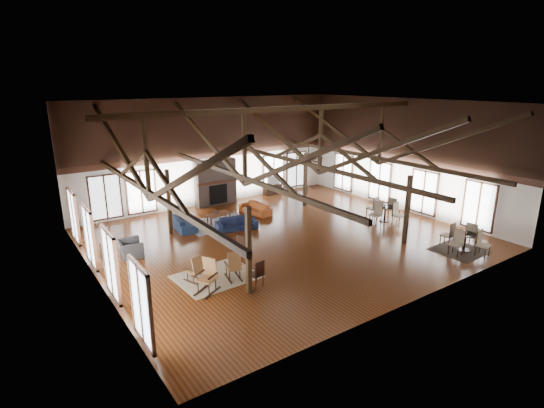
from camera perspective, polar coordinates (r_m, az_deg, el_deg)
floor at (r=19.34m, az=1.62°, el=-4.60°), size 16.00×16.00×0.00m
ceiling at (r=18.08m, az=1.78°, el=13.45°), size 16.00×14.00×0.02m
wall_back at (r=24.38m, az=-8.12°, el=6.96°), size 16.00×0.02×6.00m
wall_front at (r=13.66m, az=19.29°, el=-1.27°), size 16.00×0.02×6.00m
wall_left at (r=15.32m, az=-23.25°, el=0.17°), size 0.02×14.00×6.00m
wall_right at (r=24.00m, az=17.41°, el=6.23°), size 0.02×14.00×6.00m
roof_truss at (r=18.29m, az=1.72°, el=7.27°), size 15.60×14.07×3.14m
post_grid at (r=18.85m, az=1.66°, el=-0.27°), size 8.16×7.16×3.05m
fireplace at (r=24.42m, az=-7.61°, el=2.91°), size 2.50×0.69×2.60m
ceiling_fan at (r=17.86m, az=4.92°, el=6.03°), size 1.60×1.60×0.75m
sofa_navy_front at (r=20.43m, az=-4.78°, el=-2.63°), size 2.10×1.20×0.58m
sofa_navy_left at (r=20.89m, az=-11.87°, el=-2.46°), size 2.14×0.98×0.61m
sofa_orange at (r=22.76m, az=-2.26°, el=-0.58°), size 2.04×1.03×0.57m
coffee_table at (r=21.42m, az=-7.23°, el=-1.43°), size 1.34×0.87×0.47m
vase at (r=21.40m, az=-7.49°, el=-1.04°), size 0.21×0.21×0.19m
armchair at (r=18.21m, az=-18.53°, el=-5.71°), size 1.15×1.03×0.68m
side_table_lamp at (r=18.35m, az=-21.44°, el=-5.59°), size 0.43×0.43×1.09m
rocking_chair_a at (r=15.41m, az=-10.23°, el=-8.71°), size 0.61×0.84×0.97m
rocking_chair_b at (r=15.38m, az=-5.16°, el=-8.34°), size 0.60×0.91×1.08m
rocking_chair_c at (r=14.68m, az=-8.56°, el=-9.48°), size 1.06×0.89×1.21m
side_chair_a at (r=17.09m, az=-4.01°, el=-5.48°), size 0.54×0.54×0.98m
side_chair_b at (r=14.76m, az=-1.92°, el=-9.11°), size 0.49×0.49×0.99m
cafe_table_near at (r=19.53m, az=24.51°, el=-4.28°), size 2.05×2.05×1.05m
cafe_table_far at (r=22.20m, az=14.97°, el=-0.88°), size 2.12×2.12×1.09m
cup_near at (r=19.45m, az=24.61°, el=-3.49°), size 0.13×0.13×0.10m
cup_far at (r=22.06m, az=14.88°, el=-0.18°), size 0.15×0.15×0.10m
tv_console at (r=26.72m, az=0.08°, el=2.03°), size 1.18×0.44×0.59m
television at (r=26.58m, az=0.08°, el=3.24°), size 0.99×0.24×0.57m
rug_tan at (r=15.86m, az=-7.51°, el=-9.64°), size 2.95×2.38×0.01m
rug_navy at (r=21.41m, az=-7.26°, el=-2.60°), size 3.20×2.43×0.01m
rug_dark at (r=19.65m, az=23.87°, el=-5.71°), size 2.11×1.94×0.01m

